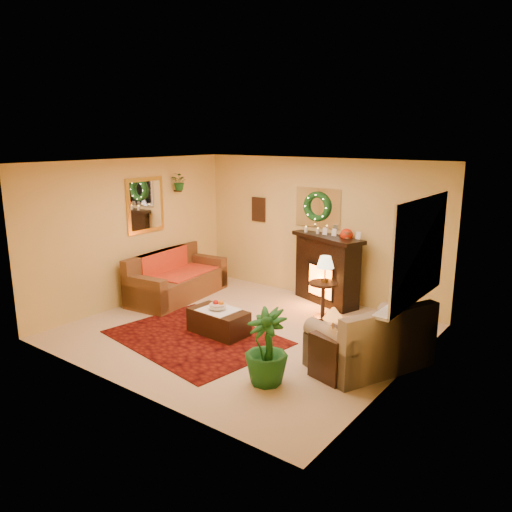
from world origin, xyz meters
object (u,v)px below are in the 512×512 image
Objects in this scene: side_table_round at (323,299)px; coffee_table at (219,321)px; fireplace at (327,273)px; loveseat at (370,335)px; end_table_square at (335,357)px; sofa at (178,275)px.

side_table_round reaches higher than coffee_table.
fireplace is 2.41m from coffee_table.
loveseat reaches higher than coffee_table.
sofa is at bearing 164.48° from end_table_square.
coffee_table is at bearing -33.33° from sofa.
fireplace is 2.08× the size of side_table_round.
fireplace reaches higher than coffee_table.
fireplace is (2.38, 1.42, 0.12)m from sofa.
loveseat is (4.10, -0.51, -0.01)m from sofa.
loveseat is 1.67× the size of coffee_table.
loveseat is 2.35m from coffee_table.
side_table_round is at bearing 163.27° from loveseat.
side_table_round is (2.73, 0.68, -0.10)m from sofa.
side_table_round is at bearing 62.41° from coffee_table.
end_table_square is at bearing -22.36° from sofa.
fireplace is 1.42× the size of coffee_table.
sofa is 4.13m from loveseat.
fireplace is 2.21× the size of end_table_square.
loveseat is at bearing 12.58° from coffee_table.
coffee_table is at bearing -120.80° from side_table_round.
loveseat is 2.61× the size of end_table_square.
end_table_square is (1.51, -2.51, -0.28)m from fireplace.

